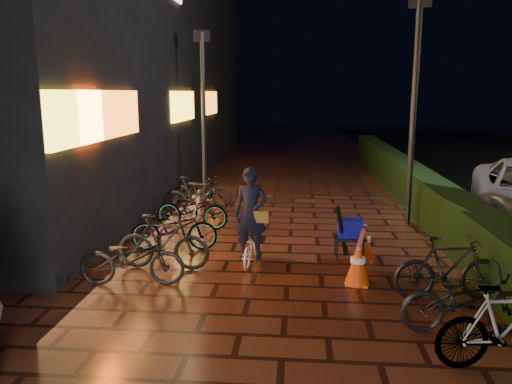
# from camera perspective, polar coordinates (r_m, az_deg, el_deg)

# --- Properties ---
(ground) EXTENTS (80.00, 80.00, 0.00)m
(ground) POSITION_cam_1_polar(r_m,az_deg,el_deg) (7.03, 3.31, -14.05)
(ground) COLOR #381911
(ground) RESTS_ON ground
(hedge) EXTENTS (0.70, 20.00, 1.00)m
(hedge) POSITION_cam_1_polar(r_m,az_deg,el_deg) (14.90, 17.11, 1.11)
(hedge) COLOR black
(hedge) RESTS_ON ground
(storefront_block) EXTENTS (12.09, 22.00, 9.00)m
(storefront_block) POSITION_cam_1_polar(r_m,az_deg,el_deg) (20.35, -24.14, 14.55)
(storefront_block) COLOR black
(storefront_block) RESTS_ON ground
(lamp_post_hedge) EXTENTS (0.49, 0.21, 5.15)m
(lamp_post_hedge) POSITION_cam_1_polar(r_m,az_deg,el_deg) (11.91, 17.63, 9.92)
(lamp_post_hedge) COLOR black
(lamp_post_hedge) RESTS_ON ground
(lamp_post_sf) EXTENTS (0.45, 0.19, 4.74)m
(lamp_post_sf) POSITION_cam_1_polar(r_m,az_deg,el_deg) (14.72, -6.03, 9.67)
(lamp_post_sf) COLOR black
(lamp_post_sf) RESTS_ON ground
(cyclist) EXTENTS (0.65, 1.26, 1.74)m
(cyclist) POSITION_cam_1_polar(r_m,az_deg,el_deg) (8.83, -0.54, -4.21)
(cyclist) COLOR silver
(cyclist) RESTS_ON ground
(traffic_barrier) EXTENTS (0.66, 1.60, 0.65)m
(traffic_barrier) POSITION_cam_1_polar(r_m,az_deg,el_deg) (8.76, 11.93, -6.82)
(traffic_barrier) COLOR #D83D0B
(traffic_barrier) RESTS_ON ground
(cart_assembly) EXTENTS (0.59, 0.60, 1.09)m
(cart_assembly) POSITION_cam_1_polar(r_m,az_deg,el_deg) (9.21, 10.57, -4.31)
(cart_assembly) COLOR black
(cart_assembly) RESTS_ON ground
(parked_bikes_storefront) EXTENTS (1.96, 6.32, 0.97)m
(parked_bikes_storefront) POSITION_cam_1_polar(r_m,az_deg,el_deg) (10.64, -8.64, -2.75)
(parked_bikes_storefront) COLOR black
(parked_bikes_storefront) RESTS_ON ground
(parked_bikes_hedge) EXTENTS (1.85, 2.52, 0.97)m
(parked_bikes_hedge) POSITION_cam_1_polar(r_m,az_deg,el_deg) (7.05, 23.32, -10.82)
(parked_bikes_hedge) COLOR black
(parked_bikes_hedge) RESTS_ON ground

